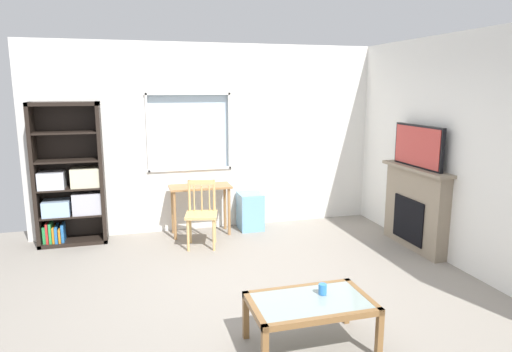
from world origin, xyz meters
TOP-DOWN VIEW (x-y plane):
  - ground at (0.00, 0.00)m, footprint 6.19×5.81m
  - wall_back_with_window at (0.02, 2.40)m, footprint 5.19×0.15m
  - wall_right at (2.66, 0.00)m, footprint 0.12×5.01m
  - bookshelf at (-1.96, 2.17)m, footprint 0.90×0.38m
  - desk_under_window at (-0.19, 2.05)m, footprint 0.89×0.40m
  - wooden_chair at (-0.26, 1.54)m, footprint 0.50×0.48m
  - plastic_drawer_unit at (0.58, 2.10)m, footprint 0.35×0.40m
  - fireplace at (2.50, 0.71)m, footprint 0.26×1.28m
  - tv at (2.48, 0.71)m, footprint 0.06×0.99m
  - coffee_table at (0.22, -1.17)m, footprint 1.01×0.62m
  - sippy_cup at (0.36, -1.09)m, footprint 0.07×0.07m

SIDE VIEW (x-z plane):
  - ground at x=0.00m, z-range -0.02..0.00m
  - plastic_drawer_unit at x=0.58m, z-range 0.00..0.56m
  - coffee_table at x=0.22m, z-range 0.15..0.58m
  - wooden_chair at x=-0.26m, z-range 0.01..0.91m
  - sippy_cup at x=0.36m, z-range 0.43..0.52m
  - fireplace at x=2.50m, z-range 0.00..1.11m
  - desk_under_window at x=-0.19m, z-range 0.23..0.96m
  - bookshelf at x=-1.96m, z-range -0.13..1.82m
  - wall_back_with_window at x=0.02m, z-range -0.01..2.77m
  - tv at x=2.48m, z-range 1.11..1.66m
  - wall_right at x=2.66m, z-range 0.00..2.78m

